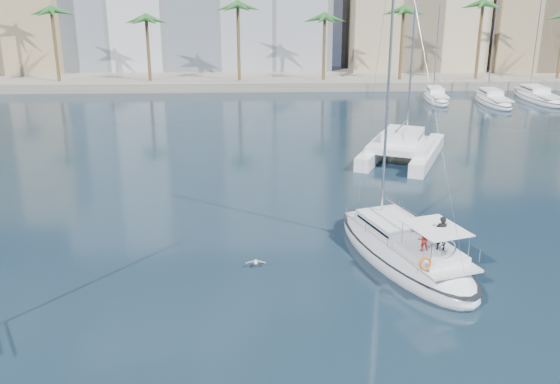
{
  "coord_description": "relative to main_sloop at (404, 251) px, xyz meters",
  "views": [
    {
      "loc": [
        -2.53,
        -29.73,
        14.46
      ],
      "look_at": [
        -1.32,
        1.5,
        3.76
      ],
      "focal_mm": 40.0,
      "sensor_mm": 36.0,
      "label": 1
    }
  ],
  "objects": [
    {
      "name": "moored_yacht_a",
      "position": [
        14.66,
        46.25,
        -0.55
      ],
      "size": [
        3.37,
        9.52,
        11.9
      ],
      "primitive_type": null,
      "rotation": [
        0.0,
        0.0,
        -0.07
      ],
      "color": "white",
      "rests_on": "ground"
    },
    {
      "name": "building_beige",
      "position": [
        16.66,
        69.25,
        9.45
      ],
      "size": [
        20.0,
        14.0,
        20.0
      ],
      "primitive_type": "cube",
      "color": "#C8B58F",
      "rests_on": "ground"
    },
    {
      "name": "quay",
      "position": [
        -5.34,
        60.25,
        0.05
      ],
      "size": [
        120.0,
        14.0,
        1.2
      ],
      "primitive_type": "cube",
      "color": "gray",
      "rests_on": "ground"
    },
    {
      "name": "main_sloop",
      "position": [
        0.0,
        0.0,
        0.0
      ],
      "size": [
        7.61,
        13.07,
        18.49
      ],
      "rotation": [
        0.0,
        0.0,
        0.31
      ],
      "color": "white",
      "rests_on": "ground"
    },
    {
      "name": "moored_yacht_c",
      "position": [
        27.66,
        46.25,
        -0.55
      ],
      "size": [
        3.98,
        12.33,
        15.54
      ],
      "primitive_type": null,
      "rotation": [
        0.0,
        0.0,
        0.03
      ],
      "color": "white",
      "rests_on": "ground"
    },
    {
      "name": "building_tan_right",
      "position": [
        36.66,
        67.25,
        8.45
      ],
      "size": [
        18.0,
        12.0,
        18.0
      ],
      "primitive_type": "cube",
      "color": "tan",
      "rests_on": "ground"
    },
    {
      "name": "seagull",
      "position": [
        -7.99,
        -0.57,
        -0.24
      ],
      "size": [
        1.07,
        0.46,
        0.2
      ],
      "color": "silver",
      "rests_on": "ground"
    },
    {
      "name": "catamaran",
      "position": [
        4.44,
        20.13,
        0.57
      ],
      "size": [
        9.44,
        12.22,
        16.08
      ],
      "rotation": [
        0.0,
        0.0,
        -0.42
      ],
      "color": "white",
      "rests_on": "ground"
    },
    {
      "name": "palm_right",
      "position": [
        28.66,
        56.25,
        9.73
      ],
      "size": [
        3.6,
        3.6,
        12.3
      ],
      "color": "brown",
      "rests_on": "ground"
    },
    {
      "name": "ground",
      "position": [
        -5.34,
        -0.75,
        -0.55
      ],
      "size": [
        160.0,
        160.0,
        0.0
      ],
      "primitive_type": "plane",
      "color": "black",
      "rests_on": "ground"
    },
    {
      "name": "palm_left",
      "position": [
        -39.34,
        56.25,
        9.73
      ],
      "size": [
        3.6,
        3.6,
        12.3
      ],
      "color": "brown",
      "rests_on": "ground"
    },
    {
      "name": "moored_yacht_b",
      "position": [
        21.16,
        44.25,
        -0.55
      ],
      "size": [
        3.32,
        10.83,
        13.72
      ],
      "primitive_type": null,
      "rotation": [
        0.0,
        0.0,
        -0.02
      ],
      "color": "white",
      "rests_on": "ground"
    },
    {
      "name": "palm_centre",
      "position": [
        -5.34,
        56.25,
        9.73
      ],
      "size": [
        3.6,
        3.6,
        12.3
      ],
      "color": "brown",
      "rests_on": "ground"
    }
  ]
}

